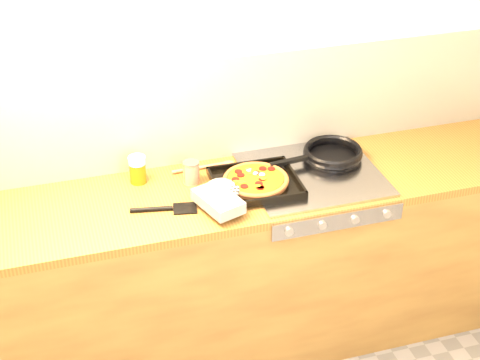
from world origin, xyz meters
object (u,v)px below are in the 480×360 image
object	(u,v)px
pizza_on_tray	(245,185)
frying_pan	(332,154)
tomato_can	(191,172)
juice_glass	(138,169)

from	to	relation	value
pizza_on_tray	frying_pan	world-z (taller)	pizza_on_tray
frying_pan	tomato_can	size ratio (longest dim) A/B	4.57
tomato_can	juice_glass	world-z (taller)	juice_glass
pizza_on_tray	tomato_can	size ratio (longest dim) A/B	4.74
pizza_on_tray	juice_glass	size ratio (longest dim) A/B	3.86
frying_pan	juice_glass	world-z (taller)	juice_glass
tomato_can	pizza_on_tray	bearing A→B (deg)	-37.90
juice_glass	tomato_can	bearing A→B (deg)	-17.77
pizza_on_tray	juice_glass	bearing A→B (deg)	151.81
frying_pan	tomato_can	distance (m)	0.67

